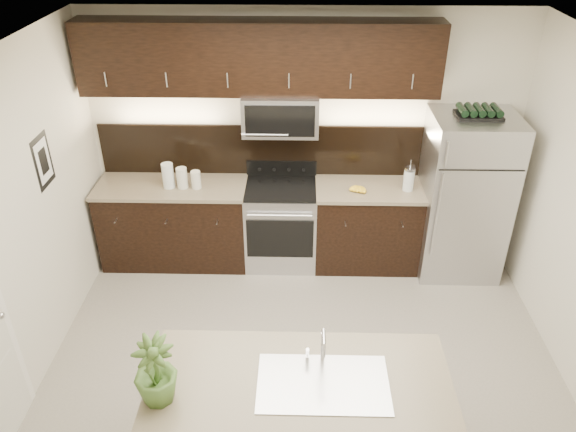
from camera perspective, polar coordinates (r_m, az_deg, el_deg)
name	(u,v)px	position (r m, az deg, el deg)	size (l,w,h in m)	color
ground	(303,371)	(5.12, 1.54, -15.42)	(4.50, 4.50, 0.00)	gray
room_walls	(291,205)	(4.03, 0.29, 1.10)	(4.52, 4.02, 2.71)	beige
counter_run	(262,224)	(6.16, -2.63, -0.79)	(3.51, 0.65, 0.94)	black
upper_fixtures	(262,69)	(5.61, -2.66, 14.70)	(3.49, 0.40, 1.66)	black
island	(299,432)	(4.09, 1.11, -21.10)	(1.96, 0.96, 0.94)	black
sink_faucet	(323,381)	(3.74, 3.59, -16.41)	(0.84, 0.50, 0.28)	silver
refrigerator	(464,196)	(6.13, 17.40, 1.92)	(0.84, 0.76, 1.75)	#B2B2B7
wine_rack	(479,112)	(5.76, 18.83, 9.97)	(0.43, 0.27, 0.10)	black
plant	(155,371)	(3.58, -13.37, -15.04)	(0.26, 0.26, 0.47)	#416327
canisters	(179,177)	(5.94, -11.05, 3.89)	(0.40, 0.12, 0.27)	silver
french_press	(409,179)	(5.91, 12.17, 3.69)	(0.12, 0.12, 0.33)	silver
bananas	(354,188)	(5.85, 6.70, 2.84)	(0.18, 0.14, 0.06)	yellow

